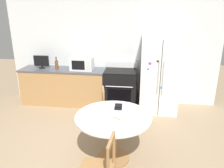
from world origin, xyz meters
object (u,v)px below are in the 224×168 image
object	(u,v)px
oven_range	(121,88)
counter_bottle	(57,64)
countertop_tv	(41,61)
wallet	(118,107)
candle_glass	(106,113)
dining_chair_far	(112,111)
microwave	(82,64)
refrigerator	(159,75)

from	to	relation	value
oven_range	counter_bottle	distance (m)	1.66
countertop_tv	wallet	xyz separation A→B (m)	(2.10, -1.82, -0.28)
counter_bottle	candle_glass	size ratio (longest dim) A/B	3.20
countertop_tv	counter_bottle	world-z (taller)	countertop_tv
oven_range	dining_chair_far	world-z (taller)	oven_range
microwave	wallet	distance (m)	2.10
dining_chair_far	wallet	world-z (taller)	dining_chair_far
countertop_tv	counter_bottle	bearing A→B (deg)	-6.55
counter_bottle	dining_chair_far	size ratio (longest dim) A/B	0.34
oven_range	wallet	xyz separation A→B (m)	(0.13, -1.79, 0.32)
refrigerator	candle_glass	size ratio (longest dim) A/B	18.28
counter_bottle	dining_chair_far	world-z (taller)	counter_bottle
countertop_tv	wallet	bearing A→B (deg)	-40.91
oven_range	countertop_tv	size ratio (longest dim) A/B	2.89
microwave	candle_glass	world-z (taller)	microwave
candle_glass	counter_bottle	bearing A→B (deg)	127.15
candle_glass	wallet	size ratio (longest dim) A/B	0.75
refrigerator	countertop_tv	distance (m)	2.87
countertop_tv	counter_bottle	size ratio (longest dim) A/B	1.23
microwave	refrigerator	bearing A→B (deg)	-2.51
refrigerator	countertop_tv	world-z (taller)	refrigerator
countertop_tv	dining_chair_far	xyz separation A→B (m)	(1.92, -1.27, -0.63)
dining_chair_far	wallet	distance (m)	0.68
wallet	refrigerator	bearing A→B (deg)	66.05
dining_chair_far	wallet	size ratio (longest dim) A/B	7.11
refrigerator	dining_chair_far	size ratio (longest dim) A/B	1.93
microwave	candle_glass	bearing A→B (deg)	-66.22
oven_range	countertop_tv	xyz separation A→B (m)	(-1.98, 0.04, 0.60)
oven_range	candle_glass	xyz separation A→B (m)	(-0.04, -2.03, 0.34)
oven_range	microwave	bearing A→B (deg)	179.45
dining_chair_far	microwave	bearing A→B (deg)	-156.46
refrigerator	wallet	distance (m)	1.88
microwave	countertop_tv	bearing A→B (deg)	178.51
candle_glass	wallet	xyz separation A→B (m)	(0.17, 0.25, -0.01)
oven_range	counter_bottle	xyz separation A→B (m)	(-1.57, -0.01, 0.55)
refrigerator	wallet	bearing A→B (deg)	-113.95
microwave	oven_range	bearing A→B (deg)	-0.55
oven_range	countertop_tv	distance (m)	2.07
countertop_tv	dining_chair_far	distance (m)	2.39
candle_glass	refrigerator	bearing A→B (deg)	64.70
counter_bottle	wallet	size ratio (longest dim) A/B	2.40
refrigerator	microwave	bearing A→B (deg)	177.49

